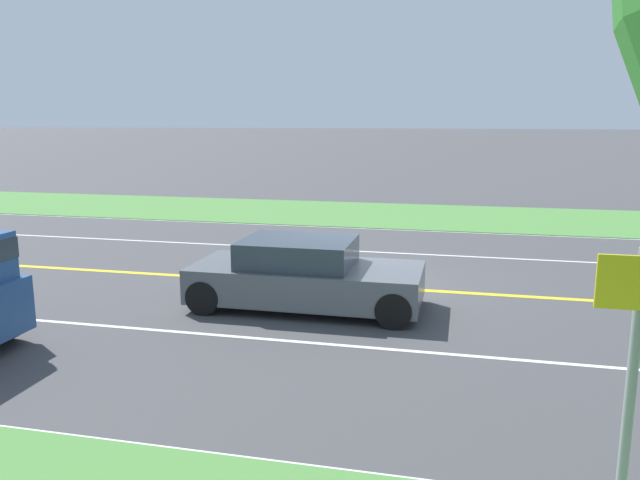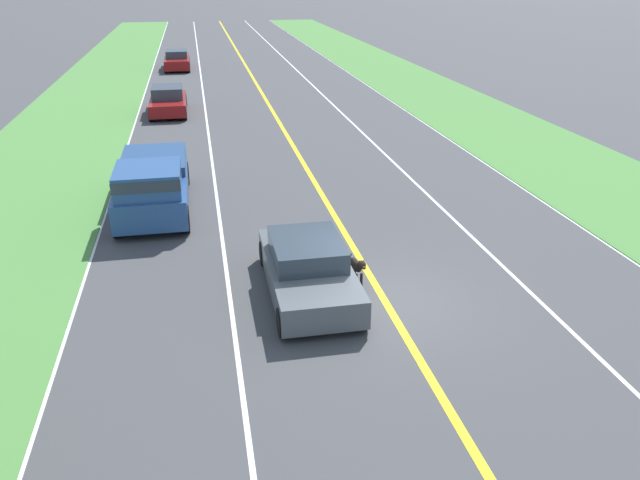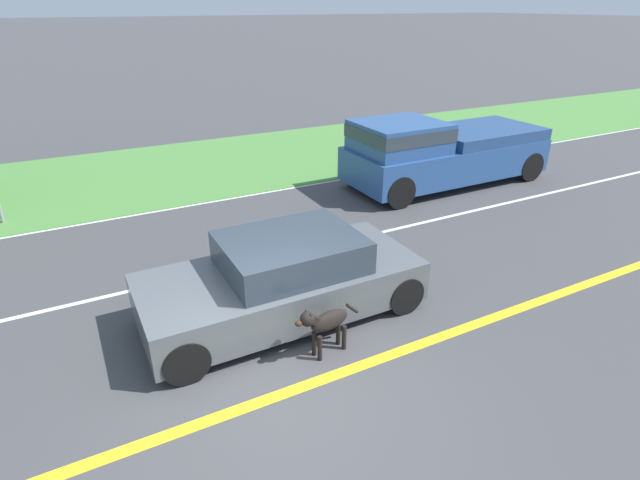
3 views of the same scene
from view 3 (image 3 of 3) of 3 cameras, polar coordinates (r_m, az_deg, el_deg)
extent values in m
plane|color=#424244|center=(6.60, -4.41, -17.19)|extent=(400.00, 400.00, 0.00)
cube|color=yellow|center=(6.59, -4.41, -17.16)|extent=(0.18, 160.00, 0.01)
cube|color=white|center=(12.47, -17.53, 3.31)|extent=(0.14, 160.00, 0.01)
cube|color=white|center=(9.34, -13.13, -3.76)|extent=(0.10, 160.00, 0.01)
cube|color=#4C843D|center=(15.28, -19.85, 7.04)|extent=(6.00, 160.00, 0.03)
cube|color=#51565B|center=(7.77, -4.42, -5.35)|extent=(1.86, 4.26, 0.64)
cube|color=#2D3842|center=(7.55, -3.38, -1.38)|extent=(1.60, 2.05, 0.49)
cylinder|color=black|center=(8.18, -18.00, -6.39)|extent=(0.22, 0.63, 0.63)
cylinder|color=black|center=(9.20, 3.34, -1.36)|extent=(0.22, 0.63, 0.63)
cylinder|color=black|center=(6.80, -15.14, -13.18)|extent=(0.22, 0.63, 0.63)
cylinder|color=black|center=(8.00, 9.55, -6.16)|extent=(0.22, 0.63, 0.63)
ellipsoid|color=black|center=(6.92, 1.09, -9.18)|extent=(0.27, 0.62, 0.28)
cylinder|color=black|center=(7.06, -0.67, -11.73)|extent=(0.07, 0.07, 0.39)
cylinder|color=black|center=(7.26, 2.10, -10.55)|extent=(0.07, 0.07, 0.39)
cylinder|color=black|center=(6.97, -0.02, -12.28)|extent=(0.07, 0.07, 0.39)
cylinder|color=black|center=(7.17, 2.77, -11.06)|extent=(0.07, 0.07, 0.39)
cylinder|color=black|center=(6.73, -0.68, -9.12)|extent=(0.15, 0.18, 0.16)
sphere|color=black|center=(6.65, -1.44, -9.02)|extent=(0.23, 0.23, 0.20)
ellipsoid|color=#331E14|center=(6.59, -2.46, -9.53)|extent=(0.10, 0.11, 0.08)
cone|color=black|center=(6.65, -1.65, -8.22)|extent=(0.07, 0.07, 0.09)
cone|color=black|center=(6.57, -1.09, -8.66)|extent=(0.07, 0.07, 0.09)
cylinder|color=black|center=(7.10, 3.68, -7.81)|extent=(0.08, 0.23, 0.22)
cube|color=#284C84|center=(13.99, 14.18, 8.96)|extent=(2.09, 5.50, 0.85)
cube|color=#284C84|center=(12.80, 9.06, 11.59)|extent=(1.84, 2.08, 0.73)
cube|color=#2D3842|center=(12.78, 9.09, 12.07)|extent=(1.86, 2.10, 0.32)
cube|color=navy|center=(14.62, 17.91, 11.56)|extent=(2.05, 3.13, 0.30)
cylinder|color=black|center=(13.52, 4.28, 7.92)|extent=(0.22, 0.79, 0.79)
cylinder|color=black|center=(16.20, 17.80, 9.75)|extent=(0.22, 0.79, 0.79)
cylinder|color=black|center=(12.03, 9.09, 5.41)|extent=(0.22, 0.79, 0.79)
cylinder|color=black|center=(14.98, 22.89, 7.73)|extent=(0.22, 0.79, 0.79)
camera|label=1|loc=(17.14, -30.30, 19.11)|focal=35.00mm
camera|label=2|loc=(13.48, -84.40, 15.14)|focal=35.00mm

